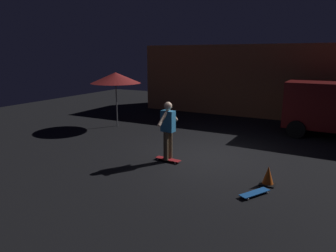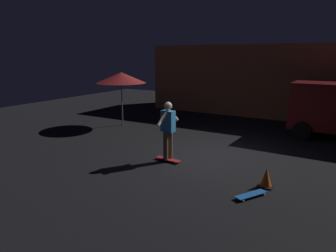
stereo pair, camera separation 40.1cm
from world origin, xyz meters
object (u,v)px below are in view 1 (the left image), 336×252
(skateboard_spare, at_px, (255,193))
(skater, at_px, (168,126))
(skateboard_ridden, at_px, (168,159))
(patio_umbrella, at_px, (116,78))
(traffic_cone, at_px, (268,176))

(skateboard_spare, height_order, skater, skater)
(skateboard_ridden, bearing_deg, patio_umbrella, 143.70)
(skateboard_ridden, xyz_separation_m, traffic_cone, (2.87, -0.35, 0.16))
(skater, relative_size, traffic_cone, 3.63)
(skateboard_ridden, relative_size, skateboard_spare, 1.03)
(skateboard_spare, relative_size, traffic_cone, 1.68)
(skateboard_ridden, distance_m, traffic_cone, 2.89)
(patio_umbrella, height_order, skateboard_spare, patio_umbrella)
(patio_umbrella, xyz_separation_m, skater, (4.07, -2.99, -1.04))
(skateboard_spare, bearing_deg, patio_umbrella, 149.11)
(patio_umbrella, xyz_separation_m, traffic_cone, (6.93, -3.34, -1.86))
(skateboard_ridden, relative_size, traffic_cone, 1.73)
(patio_umbrella, height_order, skater, patio_umbrella)
(skateboard_ridden, xyz_separation_m, skateboard_spare, (2.72, -1.08, 0.00))
(patio_umbrella, relative_size, skateboard_ridden, 2.89)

